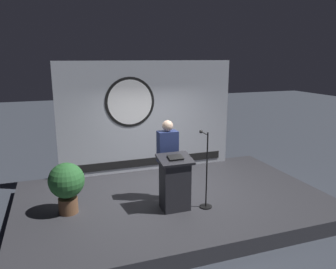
% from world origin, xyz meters
% --- Properties ---
extents(ground_plane, '(40.00, 40.00, 0.00)m').
position_xyz_m(ground_plane, '(0.00, 0.00, 0.00)').
color(ground_plane, '#383D47').
extents(stage_platform, '(6.40, 4.00, 0.30)m').
position_xyz_m(stage_platform, '(0.00, 0.00, 0.15)').
color(stage_platform, '#333338').
rests_on(stage_platform, ground).
extents(banner_display, '(4.50, 0.12, 2.80)m').
position_xyz_m(banner_display, '(-0.02, 1.85, 1.70)').
color(banner_display, '#B2B7C1').
rests_on(banner_display, stage_platform).
extents(podium, '(0.64, 0.50, 1.09)m').
position_xyz_m(podium, '(-0.17, -0.55, 0.83)').
color(podium, '#26262B').
rests_on(podium, stage_platform).
extents(speaker_person, '(0.40, 0.26, 1.67)m').
position_xyz_m(speaker_person, '(-0.15, -0.07, 1.15)').
color(speaker_person, black).
rests_on(speaker_person, stage_platform).
extents(microphone_stand, '(0.24, 0.46, 1.52)m').
position_xyz_m(microphone_stand, '(0.43, -0.66, 0.83)').
color(microphone_stand, black).
rests_on(microphone_stand, stage_platform).
extents(potted_plant, '(0.67, 0.67, 0.98)m').
position_xyz_m(potted_plant, '(-2.14, -0.04, 0.89)').
color(potted_plant, brown).
rests_on(potted_plant, stage_platform).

